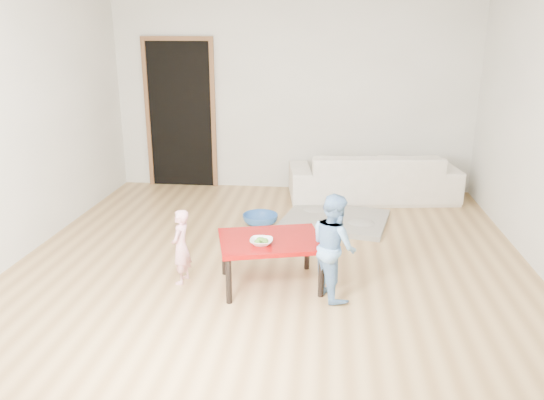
% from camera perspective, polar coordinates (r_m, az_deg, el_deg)
% --- Properties ---
extents(floor, '(5.00, 5.00, 0.01)m').
position_cam_1_polar(floor, '(5.40, 0.23, -5.95)').
color(floor, '#9D7443').
rests_on(floor, ground).
extents(back_wall, '(5.00, 0.02, 2.60)m').
position_cam_1_polar(back_wall, '(7.49, 2.24, 10.99)').
color(back_wall, white).
rests_on(back_wall, floor).
extents(left_wall, '(0.02, 5.00, 2.60)m').
position_cam_1_polar(left_wall, '(5.84, -25.21, 7.48)').
color(left_wall, white).
rests_on(left_wall, floor).
extents(doorway, '(1.02, 0.08, 2.11)m').
position_cam_1_polar(doorway, '(7.78, -9.77, 8.96)').
color(doorway, brown).
rests_on(doorway, back_wall).
extents(sofa, '(2.30, 1.15, 0.64)m').
position_cam_1_polar(sofa, '(7.24, 10.77, 2.58)').
color(sofa, white).
rests_on(sofa, floor).
extents(cushion, '(0.52, 0.47, 0.13)m').
position_cam_1_polar(cushion, '(7.03, 7.38, 3.70)').
color(cushion, orange).
rests_on(cushion, sofa).
extents(red_table, '(1.02, 0.86, 0.44)m').
position_cam_1_polar(red_table, '(4.71, -0.15, -6.68)').
color(red_table, '#810707').
rests_on(red_table, floor).
extents(bowl, '(0.19, 0.19, 0.05)m').
position_cam_1_polar(bowl, '(4.50, -1.15, -4.51)').
color(bowl, white).
rests_on(bowl, red_table).
extents(broccoli, '(0.12, 0.12, 0.06)m').
position_cam_1_polar(broccoli, '(4.50, -1.15, -4.46)').
color(broccoli, '#2D5919').
rests_on(broccoli, red_table).
extents(child_pink, '(0.19, 0.27, 0.68)m').
position_cam_1_polar(child_pink, '(4.78, -9.77, -4.97)').
color(child_pink, '#F56F7F').
rests_on(child_pink, floor).
extents(child_blue, '(0.51, 0.55, 0.91)m').
position_cam_1_polar(child_blue, '(4.47, 6.67, -4.95)').
color(child_blue, '#5A7FD2').
rests_on(child_blue, floor).
extents(basin, '(0.41, 0.41, 0.13)m').
position_cam_1_polar(basin, '(6.21, -1.27, -2.13)').
color(basin, '#28569A').
rests_on(basin, floor).
extents(blanket, '(1.36, 1.21, 0.06)m').
position_cam_1_polar(blanket, '(6.36, 6.83, -2.10)').
color(blanket, gray).
rests_on(blanket, floor).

